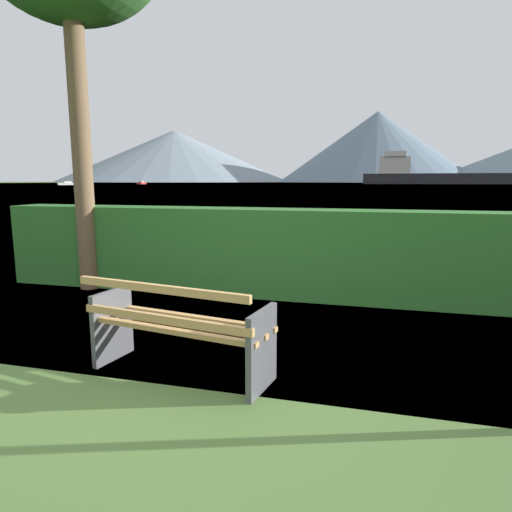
# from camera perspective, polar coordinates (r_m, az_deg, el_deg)

# --- Properties ---
(ground_plane) EXTENTS (1400.00, 1400.00, 0.00)m
(ground_plane) POSITION_cam_1_polar(r_m,az_deg,el_deg) (4.16, -9.25, -14.45)
(ground_plane) COLOR #4C6B33
(water_surface) EXTENTS (620.00, 620.00, 0.00)m
(water_surface) POSITION_cam_1_polar(r_m,az_deg,el_deg) (313.19, 14.85, 8.95)
(water_surface) COLOR #7A99A8
(water_surface) RESTS_ON ground_plane
(park_bench) EXTENTS (1.70, 0.83, 0.87)m
(park_bench) POSITION_cam_1_polar(r_m,az_deg,el_deg) (3.96, -9.90, -9.14)
(park_bench) COLOR tan
(park_bench) RESTS_ON ground_plane
(hedge_row) EXTENTS (8.34, 0.65, 1.28)m
(hedge_row) POSITION_cam_1_polar(r_m,az_deg,el_deg) (6.62, 0.86, 0.52)
(hedge_row) COLOR #2D6B28
(hedge_row) RESTS_ON ground_plane
(cargo_ship_large) EXTENTS (90.22, 16.02, 17.37)m
(cargo_ship_large) POSITION_cam_1_polar(r_m,az_deg,el_deg) (260.29, 22.10, 9.58)
(cargo_ship_large) COLOR #232328
(cargo_ship_large) RESTS_ON water_surface
(fishing_boat_near) EXTENTS (7.03, 7.41, 1.58)m
(fishing_boat_near) POSITION_cam_1_polar(r_m,az_deg,el_deg) (201.93, -22.91, 8.52)
(fishing_boat_near) COLOR silver
(fishing_boat_near) RESTS_ON water_surface
(sailboat_mid) EXTENTS (3.56, 7.89, 1.61)m
(sailboat_mid) POSITION_cam_1_polar(r_m,az_deg,el_deg) (238.80, -14.43, 9.02)
(sailboat_mid) COLOR #B2332D
(sailboat_mid) RESTS_ON water_surface
(distant_hills) EXTENTS (775.90, 327.55, 87.80)m
(distant_hills) POSITION_cam_1_polar(r_m,az_deg,el_deg) (603.63, 7.71, 12.80)
(distant_hills) COLOR gray
(distant_hills) RESTS_ON ground_plane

